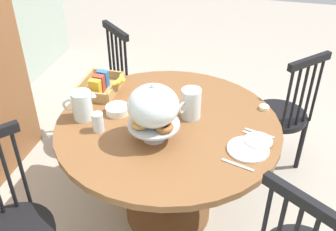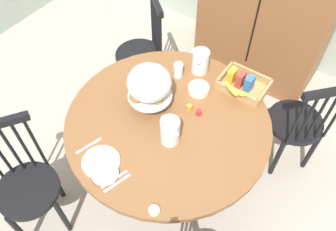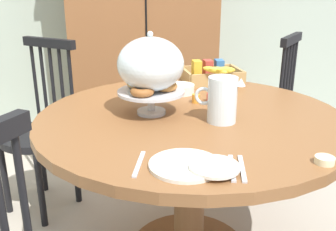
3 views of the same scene
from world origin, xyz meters
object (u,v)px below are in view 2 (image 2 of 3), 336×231
orange_juice_pitcher (200,62)px  cereal_basket (242,84)px  windsor_chair_near_window (296,124)px  pastry_stand_with_dome (149,84)px  butter_dish (154,211)px  windsor_chair_by_cabinet (142,55)px  drinking_glass (178,70)px  dining_table (168,138)px  windsor_chair_facing_door (27,187)px  china_plate_small (105,174)px  milk_pitcher (170,132)px  china_plate_large (101,162)px  cereal_bowl (199,89)px

orange_juice_pitcher → cereal_basket: 0.32m
windsor_chair_near_window → cereal_basket: (-0.41, -0.18, 0.33)m
pastry_stand_with_dome → butter_dish: 0.75m
orange_juice_pitcher → butter_dish: (0.35, -1.02, -0.07)m
windsor_chair_by_cabinet → drinking_glass: size_ratio=8.86×
dining_table → windsor_chair_facing_door: windsor_chair_facing_door is taller
windsor_chair_facing_door → orange_juice_pitcher: bearing=68.8°
windsor_chair_facing_door → china_plate_small: 0.63m
milk_pitcher → orange_juice_pitcher: bearing=105.0°
china_plate_large → china_plate_small: 0.09m
windsor_chair_by_cabinet → pastry_stand_with_dome: size_ratio=2.83×
dining_table → china_plate_small: (-0.07, -0.51, 0.21)m
cereal_bowl → drinking_glass: drinking_glass is taller
windsor_chair_by_cabinet → china_plate_small: windsor_chair_by_cabinet is taller
windsor_chair_facing_door → pastry_stand_with_dome: 1.02m
milk_pitcher → china_plate_large: (-0.24, -0.35, -0.08)m
cereal_bowl → windsor_chair_by_cabinet: bearing=157.0°
windsor_chair_by_cabinet → china_plate_large: size_ratio=4.43×
cereal_bowl → drinking_glass: (-0.19, 0.04, 0.03)m
cereal_basket → butter_dish: (0.03, -1.03, -0.03)m
orange_juice_pitcher → cereal_bowl: bearing=-60.6°
orange_juice_pitcher → china_plate_large: bearing=-94.4°
orange_juice_pitcher → cereal_basket: orange_juice_pitcher is taller
china_plate_large → cereal_bowl: size_ratio=1.57×
dining_table → milk_pitcher: milk_pitcher is taller
cereal_bowl → butter_dish: cereal_bowl is taller
drinking_glass → cereal_bowl: bearing=-12.5°
windsor_chair_by_cabinet → pastry_stand_with_dome: (0.54, -0.59, 0.49)m
windsor_chair_near_window → pastry_stand_with_dome: 1.15m
windsor_chair_by_cabinet → cereal_basket: bearing=-7.7°
milk_pitcher → cereal_bowl: bearing=98.5°
milk_pitcher → cereal_bowl: (-0.06, 0.43, -0.06)m
china_plate_small → windsor_chair_by_cabinet: bearing=119.3°
windsor_chair_facing_door → milk_pitcher: size_ratio=5.26×
pastry_stand_with_dome → cereal_bowl: size_ratio=2.46×
windsor_chair_facing_door → drinking_glass: 1.24m
windsor_chair_facing_door → china_plate_large: bearing=36.0°
dining_table → china_plate_small: size_ratio=8.64×
windsor_chair_near_window → pastry_stand_with_dome: bearing=-142.2°
dining_table → milk_pitcher: size_ratio=6.98×
drinking_glass → windsor_chair_near_window: bearing=21.2°
china_plate_large → china_plate_small: bearing=-32.7°
milk_pitcher → china_plate_large: 0.43m
pastry_stand_with_dome → butter_dish: pastry_stand_with_dome is taller
orange_juice_pitcher → milk_pitcher: milk_pitcher is taller
pastry_stand_with_dome → orange_juice_pitcher: (0.09, 0.45, -0.12)m
cereal_basket → drinking_glass: (-0.41, -0.14, 0.01)m
windsor_chair_facing_door → butter_dish: size_ratio=16.25×
windsor_chair_facing_door → drinking_glass: bearing=70.7°
windsor_chair_facing_door → china_plate_small: size_ratio=6.50×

